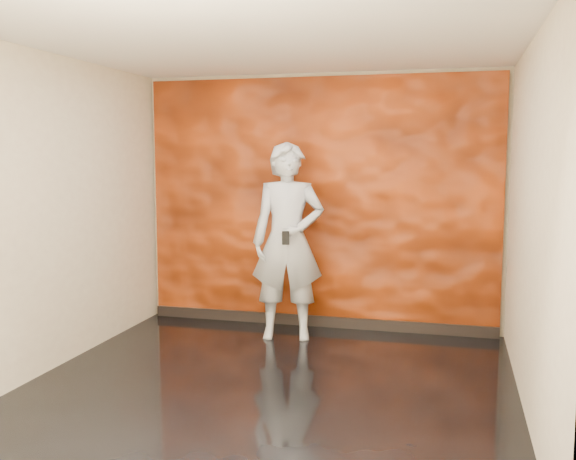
# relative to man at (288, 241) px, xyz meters

# --- Properties ---
(room) EXTENTS (4.02, 4.02, 2.81)m
(room) POSITION_rel_man_xyz_m (0.21, -1.41, 0.38)
(room) COLOR black
(room) RESTS_ON ground
(feature_wall) EXTENTS (3.90, 0.06, 2.75)m
(feature_wall) POSITION_rel_man_xyz_m (0.21, 0.55, 0.36)
(feature_wall) COLOR #C5410D
(feature_wall) RESTS_ON ground
(baseboard) EXTENTS (3.90, 0.04, 0.12)m
(baseboard) POSITION_rel_man_xyz_m (0.21, 0.51, -0.96)
(baseboard) COLOR black
(baseboard) RESTS_ON ground
(man) EXTENTS (0.82, 0.62, 2.04)m
(man) POSITION_rel_man_xyz_m (0.00, 0.00, 0.00)
(man) COLOR #9298A0
(man) RESTS_ON ground
(phone) EXTENTS (0.07, 0.03, 0.14)m
(phone) POSITION_rel_man_xyz_m (0.05, -0.28, 0.07)
(phone) COLOR black
(phone) RESTS_ON man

